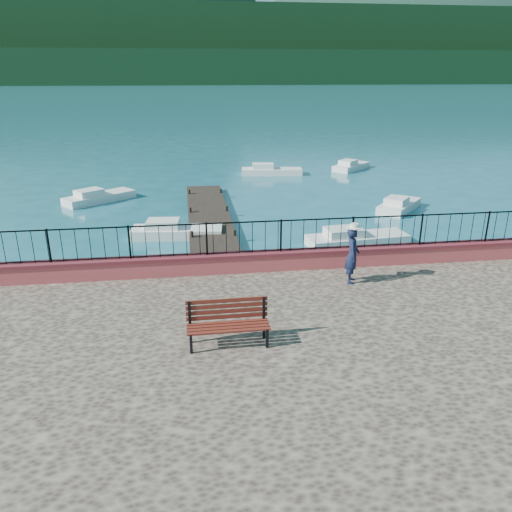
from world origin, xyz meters
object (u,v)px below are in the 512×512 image
object	(u,v)px
person	(352,255)
boat_2	(399,203)
boat_5	(351,164)
boat_1	(358,236)
boat_3	(99,194)
boat_4	(272,169)
park_bench	(228,332)
boat_0	(177,228)

from	to	relation	value
person	boat_2	world-z (taller)	person
person	boat_5	bearing A→B (deg)	-0.98
boat_1	boat_3	distance (m)	15.00
boat_4	boat_5	xyz separation A→B (m)	(6.16, 1.06, 0.00)
park_bench	boat_0	bearing A→B (deg)	95.87
park_bench	boat_1	distance (m)	11.36
park_bench	person	xyz separation A→B (m)	(3.76, 2.98, 0.51)
person	boat_3	world-z (taller)	person
person	boat_4	xyz separation A→B (m)	(1.50, 21.98, -1.61)
park_bench	boat_0	world-z (taller)	park_bench
park_bench	boat_2	distance (m)	17.80
boat_2	boat_4	world-z (taller)	same
park_bench	boat_4	distance (m)	25.53
park_bench	boat_3	distance (m)	19.48
person	boat_5	xyz separation A→B (m)	(7.66, 23.04, -1.61)
park_bench	boat_3	bearing A→B (deg)	106.40
person	boat_0	bearing A→B (deg)	47.75
boat_1	boat_5	world-z (taller)	same
park_bench	person	size ratio (longest dim) A/B	1.12
park_bench	boat_2	xyz separation A→B (m)	(10.24, 14.51, -1.10)
boat_3	boat_5	distance (m)	18.57
boat_0	boat_2	size ratio (longest dim) A/B	1.20
boat_1	person	bearing A→B (deg)	-116.86
boat_4	boat_2	bearing A→B (deg)	-57.14
boat_1	boat_2	xyz separation A→B (m)	(4.01, 5.08, 0.00)
boat_1	boat_3	world-z (taller)	same
boat_0	boat_1	xyz separation A→B (m)	(7.50, -2.14, 0.00)
boat_1	boat_2	world-z (taller)	same
boat_1	boat_2	bearing A→B (deg)	45.90
boat_0	boat_5	size ratio (longest dim) A/B	1.15
person	boat_5	size ratio (longest dim) A/B	0.47
boat_2	boat_5	world-z (taller)	same
park_bench	boat_1	world-z (taller)	park_bench
boat_0	boat_2	distance (m)	11.88
boat_5	boat_3	bearing A→B (deg)	160.37
park_bench	boat_4	bearing A→B (deg)	77.73
boat_0	park_bench	bearing A→B (deg)	-77.81
boat_3	boat_1	bearing A→B (deg)	-76.50
park_bench	boat_0	size ratio (longest dim) A/B	0.46
park_bench	boat_3	size ratio (longest dim) A/B	0.46
person	boat_1	xyz separation A→B (m)	(2.48, 6.45, -1.61)
park_bench	person	world-z (taller)	person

